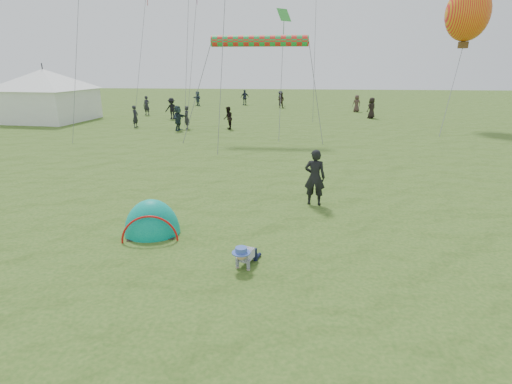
# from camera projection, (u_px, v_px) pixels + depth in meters

# --- Properties ---
(ground) EXTENTS (140.00, 140.00, 0.00)m
(ground) POSITION_uv_depth(u_px,v_px,m) (242.00, 257.00, 9.62)
(ground) COLOR #2C5018
(crawling_toddler) EXTENTS (0.73, 0.88, 0.58)m
(crawling_toddler) POSITION_uv_depth(u_px,v_px,m) (245.00, 255.00, 9.10)
(crawling_toddler) COLOR black
(crawling_toddler) RESTS_ON ground
(popup_tent) EXTENTS (1.73, 1.53, 1.95)m
(popup_tent) POSITION_uv_depth(u_px,v_px,m) (153.00, 233.00, 10.98)
(popup_tent) COLOR #007E7A
(popup_tent) RESTS_ON ground
(standing_adult) EXTENTS (0.73, 0.53, 1.86)m
(standing_adult) POSITION_uv_depth(u_px,v_px,m) (315.00, 177.00, 12.98)
(standing_adult) COLOR black
(standing_adult) RESTS_ON ground
(event_marquee) EXTENTS (6.95, 6.95, 4.41)m
(event_marquee) POSITION_uv_depth(u_px,v_px,m) (46.00, 93.00, 32.49)
(event_marquee) COLOR white
(event_marquee) RESTS_ON ground
(crowd_person_0) EXTENTS (0.44, 0.62, 1.59)m
(crowd_person_0) POSITION_uv_depth(u_px,v_px,m) (135.00, 116.00, 29.36)
(crowd_person_0) COLOR #222229
(crowd_person_0) RESTS_ON ground
(crowd_person_1) EXTENTS (0.77, 0.90, 1.61)m
(crowd_person_1) POSITION_uv_depth(u_px,v_px,m) (228.00, 118.00, 28.41)
(crowd_person_1) COLOR black
(crowd_person_1) RESTS_ON ground
(crowd_person_2) EXTENTS (1.09, 0.86, 1.73)m
(crowd_person_2) POSITION_uv_depth(u_px,v_px,m) (245.00, 97.00, 45.65)
(crowd_person_2) COLOR #282F42
(crowd_person_2) RESTS_ON ground
(crowd_person_3) EXTENTS (1.20, 0.77, 1.77)m
(crowd_person_3) POSITION_uv_depth(u_px,v_px,m) (172.00, 109.00, 33.85)
(crowd_person_3) COLOR black
(crowd_person_3) RESTS_ON ground
(crowd_person_4) EXTENTS (0.91, 0.72, 1.63)m
(crowd_person_4) POSITION_uv_depth(u_px,v_px,m) (357.00, 103.00, 39.05)
(crowd_person_4) COLOR #44312C
(crowd_person_4) RESTS_ON ground
(crowd_person_5) EXTENTS (1.37, 1.41, 1.61)m
(crowd_person_5) POSITION_uv_depth(u_px,v_px,m) (198.00, 98.00, 44.97)
(crowd_person_5) COLOR #2C3D4B
(crowd_person_5) RESTS_ON ground
(crowd_person_6) EXTENTS (0.51, 0.67, 1.64)m
(crowd_person_6) POSITION_uv_depth(u_px,v_px,m) (187.00, 118.00, 28.50)
(crowd_person_6) COLOR #28292C
(crowd_person_6) RESTS_ON ground
(crowd_person_7) EXTENTS (0.93, 0.83, 1.59)m
(crowd_person_7) POSITION_uv_depth(u_px,v_px,m) (281.00, 100.00, 42.65)
(crowd_person_7) COLOR #2E251C
(crowd_person_7) RESTS_ON ground
(crowd_person_9) EXTENTS (0.94, 1.21, 1.64)m
(crowd_person_9) POSITION_uv_depth(u_px,v_px,m) (280.00, 98.00, 45.12)
(crowd_person_9) COLOR #292B30
(crowd_person_9) RESTS_ON ground
(crowd_person_10) EXTENTS (1.02, 1.00, 1.77)m
(crowd_person_10) POSITION_uv_depth(u_px,v_px,m) (371.00, 108.00, 34.32)
(crowd_person_10) COLOR black
(crowd_person_10) RESTS_ON ground
(crowd_person_11) EXTENTS (0.74, 1.66, 1.73)m
(crowd_person_11) POSITION_uv_depth(u_px,v_px,m) (178.00, 118.00, 27.91)
(crowd_person_11) COLOR #223238
(crowd_person_11) RESTS_ON ground
(crowd_person_12) EXTENTS (0.72, 0.56, 1.73)m
(crowd_person_12) POSITION_uv_depth(u_px,v_px,m) (147.00, 106.00, 36.49)
(crowd_person_12) COLOR #23212B
(crowd_person_12) RESTS_ON ground
(balloon_kite) EXTENTS (2.97, 2.97, 4.16)m
(balloon_kite) POSITION_uv_depth(u_px,v_px,m) (467.00, 17.00, 27.83)
(balloon_kite) COLOR orange
(rainbow_tube_kite) EXTENTS (5.71, 0.64, 0.64)m
(rainbow_tube_kite) POSITION_uv_depth(u_px,v_px,m) (260.00, 41.00, 23.32)
(rainbow_tube_kite) COLOR red
(diamond_kite_3) EXTENTS (1.01, 1.01, 0.83)m
(diamond_kite_3) POSITION_uv_depth(u_px,v_px,m) (284.00, 15.00, 26.50)
(diamond_kite_3) COLOR green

